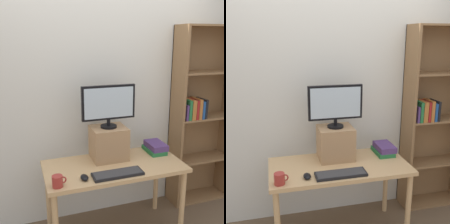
{
  "view_description": "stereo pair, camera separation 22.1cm",
  "coord_description": "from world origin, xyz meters",
  "views": [
    {
      "loc": [
        -0.79,
        -2.25,
        1.89
      ],
      "look_at": [
        0.0,
        0.06,
        1.24
      ],
      "focal_mm": 45.0,
      "sensor_mm": 36.0,
      "label": 1
    },
    {
      "loc": [
        -0.58,
        -2.31,
        1.89
      ],
      "look_at": [
        0.0,
        0.06,
        1.24
      ],
      "focal_mm": 45.0,
      "sensor_mm": 36.0,
      "label": 2
    }
  ],
  "objects": [
    {
      "name": "back_wall",
      "position": [
        0.0,
        0.49,
        1.3
      ],
      "size": [
        7.0,
        0.08,
        2.6
      ],
      "color": "silver",
      "rests_on": "ground_plane"
    },
    {
      "name": "desk",
      "position": [
        0.0,
        0.0,
        0.66
      ],
      "size": [
        1.28,
        0.62,
        0.75
      ],
      "color": "tan",
      "rests_on": "ground_plane"
    },
    {
      "name": "bookshelf_unit",
      "position": [
        1.17,
        0.34,
        1.03
      ],
      "size": [
        0.73,
        0.28,
        2.02
      ],
      "color": "olive",
      "rests_on": "ground_plane"
    },
    {
      "name": "riser_box",
      "position": [
        0.0,
        0.16,
        0.91
      ],
      "size": [
        0.33,
        0.28,
        0.32
      ],
      "color": "#A87F56",
      "rests_on": "desk"
    },
    {
      "name": "computer_monitor",
      "position": [
        0.0,
        0.15,
        1.29
      ],
      "size": [
        0.51,
        0.15,
        0.4
      ],
      "color": "black",
      "rests_on": "riser_box"
    },
    {
      "name": "keyboard",
      "position": [
        -0.04,
        -0.2,
        0.76
      ],
      "size": [
        0.44,
        0.15,
        0.02
      ],
      "color": "black",
      "rests_on": "desk"
    },
    {
      "name": "computer_mouse",
      "position": [
        -0.32,
        -0.18,
        0.77
      ],
      "size": [
        0.06,
        0.1,
        0.04
      ],
      "color": "black",
      "rests_on": "desk"
    },
    {
      "name": "book_stack",
      "position": [
        0.5,
        0.15,
        0.8
      ],
      "size": [
        0.18,
        0.27,
        0.1
      ],
      "color": "#236B38",
      "rests_on": "desk"
    },
    {
      "name": "coffee_mug",
      "position": [
        -0.55,
        -0.23,
        0.8
      ],
      "size": [
        0.12,
        0.09,
        0.09
      ],
      "color": "#9E2D28",
      "rests_on": "desk"
    }
  ]
}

